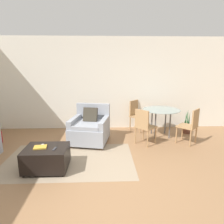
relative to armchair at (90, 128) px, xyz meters
name	(u,v)px	position (x,y,z in m)	size (l,w,h in m)	color
ground_plane	(110,188)	(0.46, -2.01, -0.36)	(20.00, 20.00, 0.00)	#936B47
wall_back	(107,84)	(0.46, 1.22, 1.01)	(12.00, 0.06, 2.75)	white
area_rug	(70,160)	(-0.37, -1.00, -0.36)	(2.66, 1.66, 0.01)	gray
armchair	(90,128)	(0.00, 0.00, 0.00)	(1.06, 1.11, 0.94)	#999EA8
ottoman	(47,158)	(-0.73, -1.36, -0.13)	(0.79, 0.64, 0.44)	black
book_stack	(40,147)	(-0.83, -1.35, 0.09)	(0.25, 0.21, 0.03)	gold
tv_remote_primary	(54,149)	(-0.55, -1.42, 0.08)	(0.06, 0.15, 0.01)	#333338
tv_remote_secondary	(42,145)	(-0.83, -1.25, 0.08)	(0.06, 0.14, 0.01)	#B7B7BC
dining_table	(161,113)	(1.92, 0.37, 0.30)	(1.01, 1.01, 0.76)	#8C9E99
dining_chair_near_left	(144,124)	(1.34, -0.21, 0.15)	(0.59, 0.59, 0.90)	tan
dining_chair_near_right	(191,124)	(2.51, -0.21, 0.15)	(0.59, 0.59, 0.90)	tan
dining_chair_far_left	(136,113)	(1.34, 0.96, 0.15)	(0.59, 0.59, 0.90)	tan
potted_plant_small	(187,127)	(2.76, 0.59, -0.17)	(0.23, 0.23, 0.72)	brown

